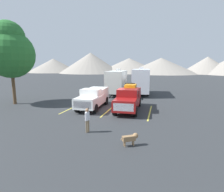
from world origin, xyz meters
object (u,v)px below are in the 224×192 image
Objects in this scene: camper_trailer_b at (141,80)px; person_a at (87,119)px; dog at (131,138)px; pickup_truck_b at (129,98)px; camper_trailer_a at (117,81)px; pickup_truck_a at (93,97)px.

camper_trailer_b reaches higher than person_a.
person_a is at bearing 158.08° from dog.
pickup_truck_b is 6.71× the size of dog.
camper_trailer_b is 8.86× the size of dog.
camper_trailer_a is 3.52m from camper_trailer_b.
camper_trailer_a is at bearing 106.15° from dog.
dog is at bearing -73.85° from camper_trailer_a.
camper_trailer_b is at bearing 10.26° from camper_trailer_a.
camper_trailer_b is (3.76, 9.63, 1.03)m from pickup_truck_a.
camper_trailer_b is at bearing 94.63° from dog.
pickup_truck_b is 0.76× the size of camper_trailer_b.
camper_trailer_a reaches higher than pickup_truck_a.
pickup_truck_b is at bearing 77.20° from person_a.
camper_trailer_a is at bearing -169.74° from camper_trailer_b.
camper_trailer_a is (-3.35, 8.98, 0.81)m from pickup_truck_b.
pickup_truck_b is at bearing 100.97° from dog.
pickup_truck_a is 9.42m from dog.
pickup_truck_b reaches higher than pickup_truck_a.
camper_trailer_b reaches higher than dog.
camper_trailer_a is 17.61m from dog.
pickup_truck_b is at bearing -69.51° from camper_trailer_a.
pickup_truck_a is at bearing 123.38° from dog.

